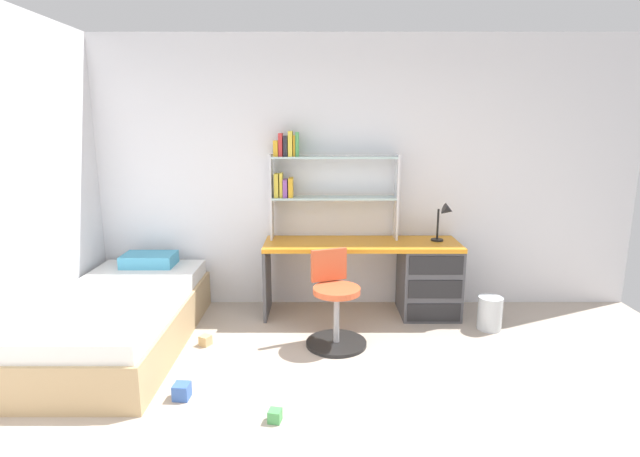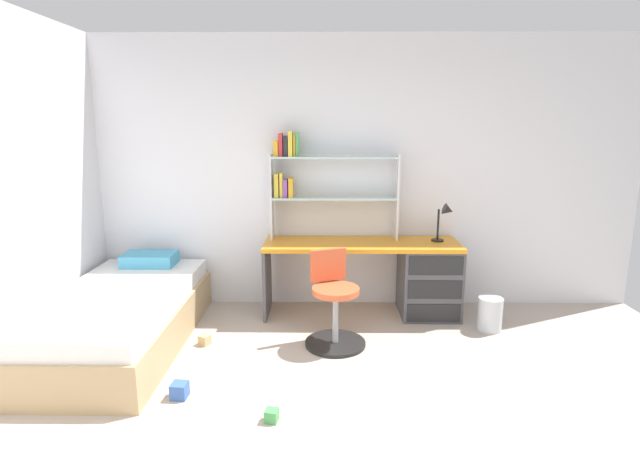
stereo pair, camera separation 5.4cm
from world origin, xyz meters
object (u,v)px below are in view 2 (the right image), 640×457
(desk, at_px, (412,275))
(desk_lamp, at_px, (446,216))
(waste_bin, at_px, (490,314))
(toy_block_blue_2, at_px, (180,390))
(swivel_chair, at_px, (334,308))
(toy_block_green_0, at_px, (272,415))
(bed_platform, at_px, (121,318))
(bookshelf_hutch, at_px, (316,177))
(toy_block_natural_1, at_px, (205,340))

(desk, relative_size, desk_lamp, 4.94)
(waste_bin, height_order, toy_block_blue_2, waste_bin)
(swivel_chair, xyz_separation_m, toy_block_green_0, (-0.42, -1.14, -0.28))
(bed_platform, xyz_separation_m, waste_bin, (3.25, 0.35, -0.09))
(bed_platform, relative_size, toy_block_blue_2, 19.12)
(bed_platform, bearing_deg, swivel_chair, 1.34)
(toy_block_blue_2, bearing_deg, bookshelf_hutch, 62.19)
(desk, xyz_separation_m, toy_block_blue_2, (-1.86, -1.56, -0.35))
(bed_platform, xyz_separation_m, toy_block_blue_2, (0.73, -0.83, -0.19))
(desk_lamp, bearing_deg, bookshelf_hutch, 173.36)
(desk_lamp, height_order, toy_block_natural_1, desk_lamp)
(desk, bearing_deg, toy_block_natural_1, -159.07)
(desk_lamp, relative_size, toy_block_green_0, 4.77)
(swivel_chair, relative_size, toy_block_green_0, 10.04)
(desk, height_order, desk_lamp, desk_lamp)
(waste_bin, relative_size, toy_block_blue_2, 2.84)
(toy_block_green_0, bearing_deg, waste_bin, 37.92)
(desk, height_order, toy_block_natural_1, desk)
(desk, distance_m, desk_lamp, 0.66)
(bookshelf_hutch, distance_m, swivel_chair, 1.35)
(desk, relative_size, toy_block_natural_1, 22.59)
(toy_block_green_0, bearing_deg, toy_block_natural_1, 122.21)
(bookshelf_hutch, relative_size, toy_block_green_0, 15.62)
(desk, xyz_separation_m, desk_lamp, (0.31, 0.02, 0.58))
(bed_platform, height_order, waste_bin, bed_platform)
(desk, bearing_deg, toy_block_blue_2, -140.03)
(bookshelf_hutch, height_order, toy_block_blue_2, bookshelf_hutch)
(bookshelf_hutch, relative_size, bed_platform, 0.61)
(toy_block_blue_2, bearing_deg, waste_bin, 24.97)
(bed_platform, bearing_deg, desk_lamp, 14.58)
(bookshelf_hutch, distance_m, toy_block_blue_2, 2.34)
(toy_block_blue_2, bearing_deg, bed_platform, 131.60)
(desk_lamp, distance_m, bed_platform, 3.09)
(bed_platform, bearing_deg, waste_bin, 6.09)
(bookshelf_hutch, relative_size, toy_block_natural_1, 14.97)
(swivel_chair, xyz_separation_m, toy_block_blue_2, (-1.08, -0.87, -0.27))
(desk, bearing_deg, swivel_chair, -138.32)
(bed_platform, distance_m, waste_bin, 3.27)
(desk, height_order, bed_platform, desk)
(swivel_chair, relative_size, toy_block_blue_2, 7.45)
(desk_lamp, bearing_deg, toy_block_natural_1, -161.26)
(swivel_chair, distance_m, toy_block_blue_2, 1.41)
(swivel_chair, bearing_deg, toy_block_natural_1, -178.31)
(swivel_chair, bearing_deg, toy_block_green_0, -110.12)
(toy_block_natural_1, bearing_deg, bed_platform, -179.21)
(toy_block_natural_1, distance_m, toy_block_blue_2, 0.84)
(desk, distance_m, toy_block_natural_1, 2.05)
(desk, height_order, waste_bin, desk)
(toy_block_green_0, bearing_deg, swivel_chair, 69.88)
(swivel_chair, bearing_deg, toy_block_blue_2, -141.31)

